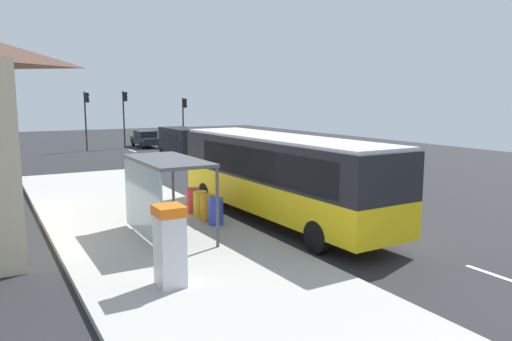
% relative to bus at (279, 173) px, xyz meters
% --- Properties ---
extents(ground_plane, '(56.00, 92.00, 0.04)m').
position_rel_bus_xyz_m(ground_plane, '(1.71, 12.21, -1.86)').
color(ground_plane, '#262628').
extents(sidewalk_platform, '(6.20, 30.00, 0.18)m').
position_rel_bus_xyz_m(sidewalk_platform, '(-4.69, 0.21, -1.75)').
color(sidewalk_platform, '#ADAAA3').
rests_on(sidewalk_platform, ground).
extents(lane_stripe_seg_0, '(0.16, 2.20, 0.01)m').
position_rel_bus_xyz_m(lane_stripe_seg_0, '(1.96, -7.79, -1.84)').
color(lane_stripe_seg_0, silver).
rests_on(lane_stripe_seg_0, ground).
extents(lane_stripe_seg_1, '(0.16, 2.20, 0.01)m').
position_rel_bus_xyz_m(lane_stripe_seg_1, '(1.96, -2.79, -1.84)').
color(lane_stripe_seg_1, silver).
rests_on(lane_stripe_seg_1, ground).
extents(lane_stripe_seg_2, '(0.16, 2.20, 0.01)m').
position_rel_bus_xyz_m(lane_stripe_seg_2, '(1.96, 2.21, -1.84)').
color(lane_stripe_seg_2, silver).
rests_on(lane_stripe_seg_2, ground).
extents(lane_stripe_seg_3, '(0.16, 2.20, 0.01)m').
position_rel_bus_xyz_m(lane_stripe_seg_3, '(1.96, 7.21, -1.84)').
color(lane_stripe_seg_3, silver).
rests_on(lane_stripe_seg_3, ground).
extents(lane_stripe_seg_4, '(0.16, 2.20, 0.01)m').
position_rel_bus_xyz_m(lane_stripe_seg_4, '(1.96, 12.21, -1.84)').
color(lane_stripe_seg_4, silver).
rests_on(lane_stripe_seg_4, ground).
extents(lane_stripe_seg_5, '(0.16, 2.20, 0.01)m').
position_rel_bus_xyz_m(lane_stripe_seg_5, '(1.96, 17.21, -1.84)').
color(lane_stripe_seg_5, silver).
rests_on(lane_stripe_seg_5, ground).
extents(lane_stripe_seg_6, '(0.16, 2.20, 0.01)m').
position_rel_bus_xyz_m(lane_stripe_seg_6, '(1.96, 22.21, -1.84)').
color(lane_stripe_seg_6, silver).
rests_on(lane_stripe_seg_6, ground).
extents(lane_stripe_seg_7, '(0.16, 2.20, 0.01)m').
position_rel_bus_xyz_m(lane_stripe_seg_7, '(1.96, 27.21, -1.84)').
color(lane_stripe_seg_7, silver).
rests_on(lane_stripe_seg_7, ground).
extents(bus, '(2.87, 11.08, 3.21)m').
position_rel_bus_xyz_m(bus, '(0.00, 0.00, 0.00)').
color(bus, yellow).
rests_on(bus, ground).
extents(white_van, '(2.07, 5.22, 2.30)m').
position_rel_bus_xyz_m(white_van, '(3.91, 20.12, -0.50)').
color(white_van, black).
rests_on(white_van, ground).
extents(sedan_near, '(1.85, 4.41, 1.52)m').
position_rel_bus_xyz_m(sedan_near, '(4.01, 29.89, -1.05)').
color(sedan_near, black).
rests_on(sedan_near, ground).
extents(ticket_machine, '(0.66, 0.76, 1.94)m').
position_rel_bus_xyz_m(ticket_machine, '(-5.80, -4.47, -0.67)').
color(ticket_machine, silver).
rests_on(ticket_machine, sidewalk_platform).
extents(recycling_bin_blue, '(0.52, 0.52, 0.95)m').
position_rel_bus_xyz_m(recycling_bin_blue, '(-2.49, 0.16, -1.19)').
color(recycling_bin_blue, blue).
rests_on(recycling_bin_blue, sidewalk_platform).
extents(recycling_bin_orange, '(0.52, 0.52, 0.95)m').
position_rel_bus_xyz_m(recycling_bin_orange, '(-2.49, 0.86, -1.19)').
color(recycling_bin_orange, orange).
rests_on(recycling_bin_orange, sidewalk_platform).
extents(recycling_bin_yellow, '(0.52, 0.52, 0.95)m').
position_rel_bus_xyz_m(recycling_bin_yellow, '(-2.49, 1.56, -1.19)').
color(recycling_bin_yellow, yellow).
rests_on(recycling_bin_yellow, sidewalk_platform).
extents(recycling_bin_red, '(0.52, 0.52, 0.95)m').
position_rel_bus_xyz_m(recycling_bin_red, '(-2.49, 2.26, -1.19)').
color(recycling_bin_red, red).
rests_on(recycling_bin_red, sidewalk_platform).
extents(traffic_light_near_side, '(0.49, 0.28, 4.58)m').
position_rel_bus_xyz_m(traffic_light_near_side, '(7.22, 28.23, 1.22)').
color(traffic_light_near_side, '#2D2D2D').
rests_on(traffic_light_near_side, ground).
extents(traffic_light_far_side, '(0.49, 0.28, 5.09)m').
position_rel_bus_xyz_m(traffic_light_far_side, '(-1.39, 29.03, 1.54)').
color(traffic_light_far_side, '#2D2D2D').
rests_on(traffic_light_far_side, ground).
extents(traffic_light_median, '(0.49, 0.28, 5.17)m').
position_rel_bus_xyz_m(traffic_light_median, '(2.11, 29.83, 1.59)').
color(traffic_light_median, '#2D2D2D').
rests_on(traffic_light_median, ground).
extents(bus_shelter, '(1.80, 4.00, 2.50)m').
position_rel_bus_xyz_m(bus_shelter, '(-4.70, -0.35, 0.25)').
color(bus_shelter, '#4C4C51').
rests_on(bus_shelter, sidewalk_platform).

